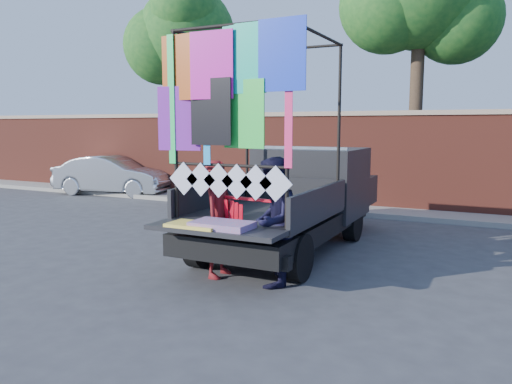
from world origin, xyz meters
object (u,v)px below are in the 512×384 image
at_px(man, 272,222).
at_px(sedan, 113,175).
at_px(pickup_truck, 301,196).
at_px(woman, 219,219).

bearing_deg(man, sedan, -133.58).
relative_size(pickup_truck, man, 3.14).
distance_m(pickup_truck, man, 2.61).
height_order(pickup_truck, woman, pickup_truck).
distance_m(pickup_truck, sedan, 8.76).
relative_size(pickup_truck, woman, 3.29).
bearing_deg(woman, sedan, 49.25).
xyz_separation_m(pickup_truck, woman, (-0.32, -2.50, -0.04)).
relative_size(sedan, man, 2.12).
height_order(pickup_truck, sedan, pickup_truck).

